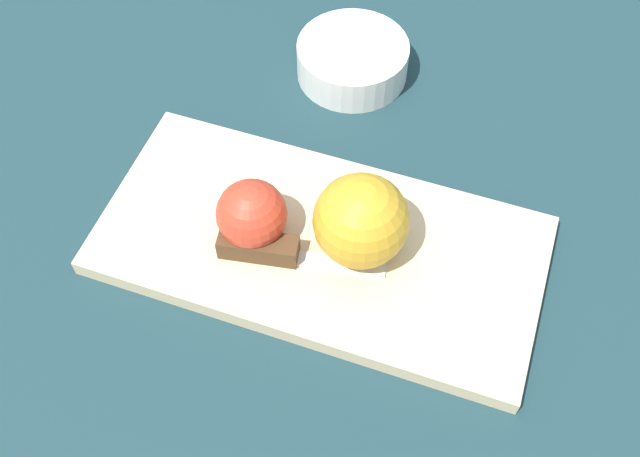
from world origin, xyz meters
TOP-DOWN VIEW (x-y plane):
  - ground_plane at (0.00, 0.00)m, footprint 4.00×4.00m
  - cutting_board at (0.00, 0.00)m, footprint 0.45×0.26m
  - apple_half_left at (-0.06, -0.01)m, footprint 0.07×0.07m
  - apple_half_right at (0.04, -0.00)m, footprint 0.09×0.09m
  - knife at (-0.05, -0.03)m, footprint 0.16×0.03m
  - bowl at (-0.02, 0.25)m, footprint 0.13×0.13m

SIDE VIEW (x-z plane):
  - ground_plane at x=0.00m, z-range 0.00..0.00m
  - cutting_board at x=0.00m, z-range 0.00..0.02m
  - bowl at x=-0.02m, z-range 0.00..0.05m
  - knife at x=-0.05m, z-range 0.02..0.04m
  - apple_half_left at x=-0.06m, z-range 0.02..0.09m
  - apple_half_right at x=0.04m, z-range 0.02..0.11m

